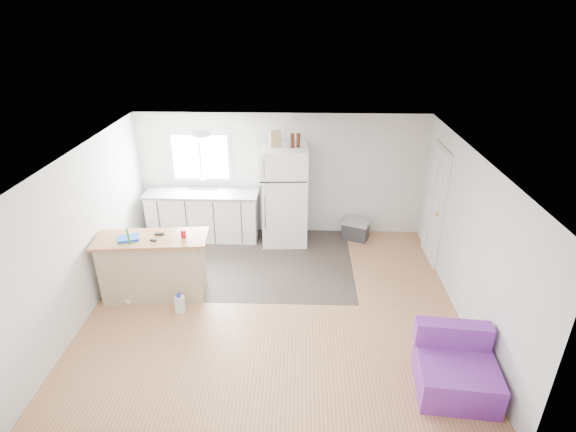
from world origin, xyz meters
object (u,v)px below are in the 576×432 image
object	(u,v)px
purple_seat	(455,369)
bottle_right	(298,140)
refrigerator	(284,195)
cardboard_box	(275,139)
peninsula	(153,266)
blue_tray	(128,238)
red_cup	(183,234)
cleaner_jug	(180,304)
cooler	(356,229)
bottle_left	(292,141)
kitchen_cabinets	(204,214)
mop	(130,290)

from	to	relation	value
purple_seat	bottle_right	distance (m)	4.48
refrigerator	cardboard_box	xyz separation A→B (m)	(-0.16, -0.02, 1.09)
peninsula	blue_tray	size ratio (longest dim) A/B	5.74
refrigerator	red_cup	size ratio (longest dim) A/B	15.72
purple_seat	cleaner_jug	world-z (taller)	purple_seat
red_cup	cooler	bearing A→B (deg)	34.84
refrigerator	purple_seat	bearing A→B (deg)	-62.45
cleaner_jug	bottle_left	xyz separation A→B (m)	(1.62, 2.29, 1.87)
cooler	cardboard_box	world-z (taller)	cardboard_box
cooler	bottle_left	distance (m)	2.21
kitchen_cabinets	mop	xyz separation A→B (m)	(-0.71, -2.19, -0.26)
cooler	purple_seat	world-z (taller)	purple_seat
peninsula	bottle_right	distance (m)	3.26
peninsula	cleaner_jug	bearing A→B (deg)	-47.27
cooler	mop	bearing A→B (deg)	-126.54
purple_seat	mop	world-z (taller)	mop
kitchen_cabinets	peninsula	size ratio (longest dim) A/B	1.25
bottle_right	refrigerator	bearing A→B (deg)	175.29
peninsula	bottle_right	xyz separation A→B (m)	(2.21, 1.87, 1.49)
red_cup	peninsula	bearing A→B (deg)	-177.47
refrigerator	bottle_left	bearing A→B (deg)	-18.97
refrigerator	blue_tray	distance (m)	2.98
red_cup	cardboard_box	distance (m)	2.44
cleaner_jug	blue_tray	distance (m)	1.25
refrigerator	bottle_left	size ratio (longest dim) A/B	7.55
purple_seat	red_cup	world-z (taller)	red_cup
peninsula	bottle_right	size ratio (longest dim) A/B	6.89
refrigerator	cooler	bearing A→B (deg)	0.94
cooler	red_cup	distance (m)	3.56
refrigerator	cooler	distance (m)	1.58
purple_seat	cleaner_jug	bearing A→B (deg)	165.31
cooler	red_cup	size ratio (longest dim) A/B	4.98
red_cup	cardboard_box	xyz separation A→B (m)	(1.28, 1.85, 0.95)
cooler	purple_seat	xyz separation A→B (m)	(0.79, -3.77, 0.07)
cooler	cleaner_jug	distance (m)	3.76
cleaner_jug	cardboard_box	bearing A→B (deg)	48.90
purple_seat	bottle_right	world-z (taller)	bottle_right
cardboard_box	bottle_left	world-z (taller)	cardboard_box
refrigerator	blue_tray	xyz separation A→B (m)	(-2.25, -1.96, 0.10)
bottle_left	mop	bearing A→B (deg)	-139.69
peninsula	blue_tray	world-z (taller)	blue_tray
refrigerator	bottle_right	xyz separation A→B (m)	(0.25, -0.02, 1.07)
mop	cooler	bearing A→B (deg)	14.93
kitchen_cabinets	bottle_left	bearing A→B (deg)	-3.59
red_cup	bottle_left	bearing A→B (deg)	49.07
cooler	cleaner_jug	size ratio (longest dim) A/B	1.86
peninsula	refrigerator	distance (m)	2.76
mop	refrigerator	bearing A→B (deg)	26.61
blue_tray	cardboard_box	distance (m)	3.01
peninsula	mop	distance (m)	0.49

